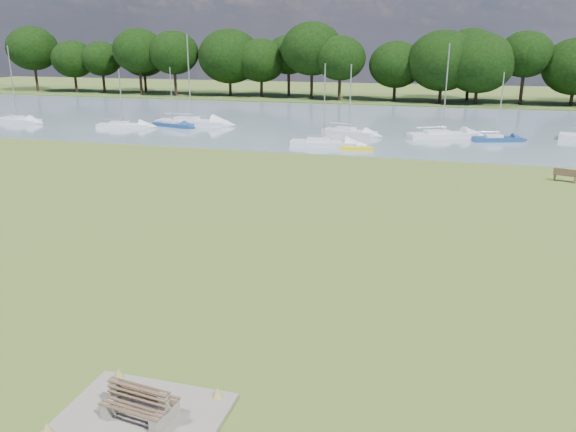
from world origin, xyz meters
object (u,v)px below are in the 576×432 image
(bench_pair, at_px, (140,403))
(sailboat_6, at_px, (17,119))
(sailboat_9, at_px, (173,123))
(sailboat_1, at_px, (442,133))
(sailboat_7, at_px, (349,130))
(kayak, at_px, (357,149))
(sailboat_0, at_px, (497,137))
(riverbank_bench, at_px, (565,175))
(sailboat_8, at_px, (190,121))
(sailboat_4, at_px, (123,124))
(sailboat_2, at_px, (323,142))

(bench_pair, relative_size, sailboat_6, 0.22)
(sailboat_6, bearing_deg, sailboat_9, 13.47)
(sailboat_1, distance_m, sailboat_7, 9.38)
(kayak, bearing_deg, sailboat_0, 24.53)
(riverbank_bench, distance_m, sailboat_9, 41.65)
(sailboat_0, bearing_deg, sailboat_1, 152.63)
(bench_pair, xyz_separation_m, sailboat_9, (-23.00, 47.44, -0.04))
(sailboat_7, bearing_deg, sailboat_1, 23.00)
(kayak, distance_m, sailboat_6, 42.51)
(bench_pair, bearing_deg, sailboat_8, 120.84)
(sailboat_0, bearing_deg, sailboat_4, 164.14)
(sailboat_2, bearing_deg, sailboat_1, 30.91)
(sailboat_4, bearing_deg, bench_pair, -71.42)
(kayak, height_order, sailboat_9, sailboat_9)
(kayak, relative_size, sailboat_8, 0.29)
(sailboat_4, bearing_deg, sailboat_2, -25.47)
(sailboat_2, xyz_separation_m, sailboat_9, (-19.14, 7.44, -0.01))
(bench_pair, bearing_deg, sailboat_2, 102.63)
(sailboat_0, xyz_separation_m, sailboat_2, (-15.76, -6.97, 0.01))
(sailboat_8, xyz_separation_m, sailboat_9, (-1.36, -1.81, -0.12))
(bench_pair, distance_m, sailboat_6, 62.17)
(kayak, height_order, sailboat_2, sailboat_2)
(sailboat_8, bearing_deg, sailboat_2, -28.09)
(riverbank_bench, height_order, sailboat_4, sailboat_4)
(sailboat_2, distance_m, sailboat_6, 38.97)
(sailboat_2, height_order, sailboat_6, sailboat_6)
(bench_pair, relative_size, sailboat_9, 0.29)
(bench_pair, xyz_separation_m, sailboat_6, (-42.45, 45.42, 0.03))
(sailboat_1, bearing_deg, sailboat_9, 155.82)
(bench_pair, height_order, sailboat_9, sailboat_9)
(kayak, relative_size, sailboat_6, 0.33)
(sailboat_2, bearing_deg, sailboat_7, 74.71)
(sailboat_7, bearing_deg, sailboat_0, 18.10)
(kayak, bearing_deg, sailboat_4, 157.46)
(kayak, relative_size, sailboat_1, 0.32)
(sailboat_4, height_order, sailboat_8, sailboat_8)
(kayak, distance_m, sailboat_4, 28.39)
(sailboat_0, xyz_separation_m, sailboat_6, (-54.35, -1.54, 0.07))
(sailboat_9, bearing_deg, sailboat_0, 14.89)
(kayak, bearing_deg, sailboat_8, 144.28)
(riverbank_bench, height_order, kayak, riverbank_bench)
(riverbank_bench, relative_size, sailboat_2, 0.21)
(sailboat_6, height_order, sailboat_8, sailboat_8)
(riverbank_bench, relative_size, sailboat_1, 0.17)
(sailboat_0, xyz_separation_m, sailboat_9, (-34.90, 0.47, -0.00))
(kayak, xyz_separation_m, sailboat_4, (-27.62, 6.54, 0.25))
(sailboat_1, relative_size, sailboat_8, 0.91)
(sailboat_2, xyz_separation_m, sailboat_7, (1.21, 7.03, 0.05))
(kayak, relative_size, sailboat_4, 0.46)
(kayak, xyz_separation_m, sailboat_1, (7.18, 9.09, 0.31))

